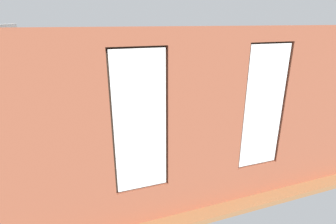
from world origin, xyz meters
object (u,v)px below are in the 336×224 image
Objects in this scene: potted_plant_near_tv at (58,166)px; table_plant_small at (174,129)px; potted_plant_corner_far_left at (301,140)px; potted_plant_beside_window_right at (100,184)px; potted_plant_corner_near_left at (220,97)px; media_console at (36,162)px; couch_by_window at (159,177)px; tv_flatscreen at (31,139)px; papasan_chair at (136,113)px; coffee_table at (168,134)px; potted_plant_foreground_right at (52,113)px; potted_plant_between_couches at (218,151)px; remote_black at (154,136)px; cup_ceramic at (168,131)px; candle_jar at (180,127)px; remote_silver at (161,132)px; couch_left at (256,130)px; potted_plant_mid_room_small at (164,121)px.

table_plant_small is at bearing -160.75° from potted_plant_near_tv.
potted_plant_corner_far_left is 4.60m from potted_plant_beside_window_right.
potted_plant_corner_near_left is (-2.51, -1.96, 0.09)m from table_plant_small.
potted_plant_beside_window_right is at bearing 125.76° from media_console.
table_plant_small is (-0.94, -1.68, 0.24)m from couch_by_window.
tv_flatscreen reaches higher than papasan_chair.
potted_plant_beside_window_right is at bearing 67.72° from papasan_chair.
coffee_table is 1.15× the size of potted_plant_near_tv.
potted_plant_corner_near_left is 5.58m from potted_plant_foreground_right.
potted_plant_between_couches reaches higher than papasan_chair.
remote_black is at bearing -179.64° from media_console.
potted_plant_between_couches reaches higher than media_console.
potted_plant_beside_window_right reaches higher than cup_ceramic.
potted_plant_corner_far_left is at bearing 146.49° from potted_plant_foreground_right.
potted_plant_near_tv is (0.72, -0.80, 0.06)m from potted_plant_beside_window_right.
remote_black is 0.13× the size of potted_plant_foreground_right.
candle_jar is at bearing 37.26° from potted_plant_corner_near_left.
remote_black is 3.18m from potted_plant_foreground_right.
remote_silver is 1.98m from potted_plant_between_couches.
coffee_table is 1.55× the size of potted_plant_corner_far_left.
cup_ceramic is 0.10× the size of potted_plant_corner_far_left.
potted_plant_between_couches is (-0.11, 1.89, 0.18)m from candle_jar.
cup_ceramic is 0.42m from candle_jar.
couch_left is 1.48× the size of potted_plant_near_tv.
potted_plant_mid_room_small is (2.25, -1.51, 0.01)m from couch_left.
couch_left is 1.28× the size of coffee_table.
remote_silver is (0.18, -0.10, 0.06)m from coffee_table.
potted_plant_foreground_right reaches higher than couch_by_window.
potted_plant_corner_far_left reaches higher than remote_black.
potted_plant_corner_near_left is at bearing -142.06° from table_plant_small.
remote_silver is at bearing 99.50° from papasan_chair.
papasan_chair is 3.68m from potted_plant_between_couches.
remote_silver is at bearing -29.64° from coffee_table.
coffee_table is at bearing -157.78° from potted_plant_near_tv.
potted_plant_corner_far_left reaches higher than couch_by_window.
cup_ceramic is 0.09× the size of papasan_chair.
potted_plant_corner_near_left reaches higher than remote_black.
cup_ceramic reaches higher than remote_silver.
papasan_chair is at bearing -127.40° from remote_black.
candle_jar is (-0.40, -0.14, 0.09)m from coffee_table.
couch_by_window is at bearing 159.44° from potted_plant_near_tv.
potted_plant_mid_room_small is 3.64m from potted_plant_near_tv.
couch_left is 5.89m from potted_plant_foreground_right.
tv_flatscreen reaches higher than potted_plant_beside_window_right.
potted_plant_mid_room_small is at bearing 132.28° from papasan_chair.
remote_black is at bearing -179.70° from tv_flatscreen.
potted_plant_beside_window_right is 1.08m from potted_plant_near_tv.
coffee_table is at bearing -136.11° from potted_plant_beside_window_right.
potted_plant_corner_near_left reaches higher than coffee_table.
potted_plant_between_couches is (1.96, 1.28, 0.32)m from couch_left.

